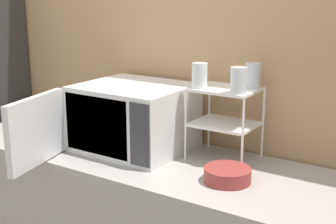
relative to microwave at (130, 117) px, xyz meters
The scene contains 7 objects.
wall_back 0.38m from the microwave, 73.62° to the left, with size 8.00×0.06×2.60m.
microwave is the anchor object (origin of this frame).
dish_rack 0.46m from the microwave, 15.41° to the left, with size 0.28×0.23×0.33m.
glass_front_left 0.41m from the microwave, ahead, with size 0.07×0.07×0.11m.
glass_back_right 0.61m from the microwave, 19.34° to the left, with size 0.07×0.07×0.11m.
glass_front_right 0.58m from the microwave, ahead, with size 0.07×0.07×0.11m.
bowl 0.59m from the microwave, 10.82° to the right, with size 0.19×0.19×0.06m.
Camera 1 is at (1.23, -1.33, 1.67)m, focal length 50.00 mm.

